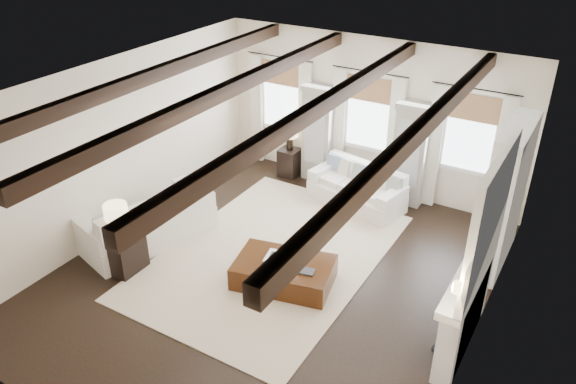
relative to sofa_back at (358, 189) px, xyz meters
The scene contains 16 objects.
ground 2.97m from the sofa_back, 94.10° to the right, with size 7.50×7.50×0.00m, color black.
room_shell 2.63m from the sofa_back, 75.33° to the right, with size 6.54×7.54×3.22m.
area_rug 2.55m from the sofa_back, 102.09° to the right, with size 3.43×4.92×0.02m, color beige.
sofa_back is the anchor object (origin of this frame).
sofa_left 4.15m from the sofa_back, 129.62° to the right, with size 1.64×2.54×1.01m.
ottoman 3.01m from the sofa_back, 88.86° to the right, with size 1.56×0.98×0.41m, color black.
tray 2.96m from the sofa_back, 90.55° to the right, with size 0.50×0.38×0.04m, color white.
book_lower 3.00m from the sofa_back, 91.21° to the right, with size 0.26×0.20×0.04m, color #262628.
book_upper 3.03m from the sofa_back, 90.26° to the right, with size 0.22×0.17×0.03m, color beige.
book_loose 3.09m from the sofa_back, 80.71° to the right, with size 0.24×0.18×0.03m, color #262628.
side_table_front 4.74m from the sofa_back, 121.26° to the right, with size 0.59×0.59×0.59m, color black.
lamp_front 4.80m from the sofa_back, 121.26° to the right, with size 0.39×0.39×0.66m.
side_table_back 1.88m from the sofa_back, 168.33° to the left, with size 0.42×0.42×0.63m, color black.
lamp_back 2.02m from the sofa_back, 168.33° to the left, with size 0.38×0.38×0.65m.
candlestick_near 4.18m from the sofa_back, 49.92° to the right, with size 0.16×0.16×0.81m.
candlestick_far 3.91m from the sofa_back, 46.59° to the right, with size 0.14×0.14×0.71m.
Camera 1 is at (4.08, -6.33, 5.74)m, focal length 35.00 mm.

